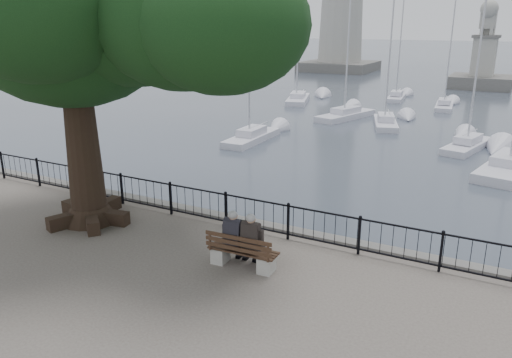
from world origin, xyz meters
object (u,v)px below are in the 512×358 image
Objects in this scene: tree at (96,8)px; bench at (242,255)px; lion_monument at (483,66)px; person_right at (253,243)px; person_left at (236,239)px.

bench is at bearing -7.26° from tree.
bench is 0.20× the size of lion_monument.
person_right is (0.25, 0.11, 0.35)m from bench.
tree is at bearing 173.52° from person_left.
lion_monument reaches higher than person_right.
tree is at bearing 172.74° from bench.
lion_monument is (1.04, 49.36, 0.60)m from person_right.
bench is 0.44m from person_right.
lion_monument is at bearing 83.04° from tree.
person_right is at bearing 24.48° from bench.
bench is at bearing -21.66° from person_left.
lion_monument is at bearing 88.51° from bench.
person_left is 1.00× the size of person_right.
tree is at bearing -96.96° from lion_monument.
lion_monument is at bearing 88.79° from person_right.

